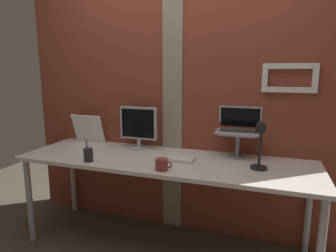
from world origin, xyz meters
TOP-DOWN VIEW (x-y plane):
  - ground_plane at (0.00, 0.00)m, footprint 6.00×6.00m
  - brick_wall_back at (0.00, 0.37)m, footprint 3.02×0.16m
  - desk at (-0.02, -0.05)m, footprint 2.36×0.71m
  - monitor at (-0.34, 0.19)m, footprint 0.35×0.18m
  - laptop_stand at (0.53, 0.19)m, footprint 0.28×0.22m
  - laptop at (0.53, 0.24)m, footprint 0.35×0.24m
  - whiteboard_panel at (-0.91, 0.23)m, footprint 0.32×0.10m
  - desk_lamp at (0.71, -0.10)m, footprint 0.12×0.20m
  - pen_cup at (-0.55, -0.30)m, footprint 0.07×0.07m
  - coffee_mug at (0.06, -0.30)m, footprint 0.13×0.09m
  - paper_clutter_stack at (0.13, -0.05)m, footprint 0.20×0.14m

SIDE VIEW (x-z plane):
  - ground_plane at x=0.00m, z-range 0.00..0.00m
  - desk at x=-0.02m, z-range 0.32..1.09m
  - paper_clutter_stack at x=0.13m, z-range 0.77..0.79m
  - coffee_mug at x=0.06m, z-range 0.77..0.85m
  - pen_cup at x=-0.55m, z-range 0.73..0.91m
  - whiteboard_panel at x=-0.91m, z-range 0.76..1.04m
  - laptop_stand at x=0.53m, z-range 0.80..1.01m
  - monitor at x=-0.34m, z-range 0.79..1.16m
  - desk_lamp at x=0.71m, z-range 0.81..1.16m
  - laptop at x=0.53m, z-range 0.92..1.13m
  - brick_wall_back at x=0.00m, z-range 0.00..2.43m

